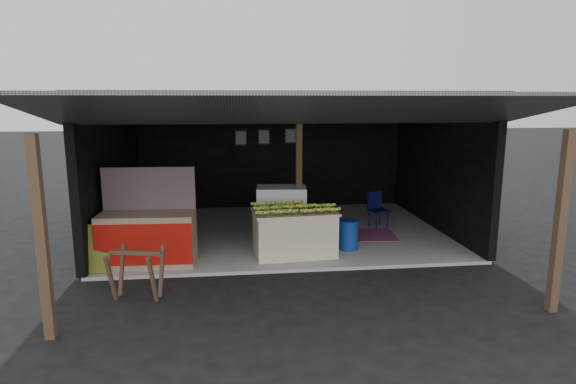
{
  "coord_description": "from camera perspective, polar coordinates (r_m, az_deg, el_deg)",
  "views": [
    {
      "loc": [
        -1.05,
        -7.66,
        2.87
      ],
      "look_at": [
        0.03,
        1.52,
        1.1
      ],
      "focal_mm": 30.0,
      "sensor_mm": 36.0,
      "label": 1
    }
  ],
  "objects": [
    {
      "name": "ground",
      "position": [
        8.25,
        1.02,
        -9.52
      ],
      "size": [
        80.0,
        80.0,
        0.0
      ],
      "primitive_type": "plane",
      "color": "black",
      "rests_on": "ground"
    },
    {
      "name": "picture_frames",
      "position": [
        12.63,
        -2.71,
        6.55
      ],
      "size": [
        1.62,
        0.04,
        0.46
      ],
      "color": "black",
      "rests_on": "shophouse"
    },
    {
      "name": "sawhorse",
      "position": [
        7.38,
        -17.52,
        -8.69
      ],
      "size": [
        0.78,
        0.77,
        0.74
      ],
      "rotation": [
        0.0,
        0.0,
        -0.21
      ],
      "color": "brown",
      "rests_on": "ground"
    },
    {
      "name": "concrete_slab",
      "position": [
        10.61,
        -0.8,
        -4.7
      ],
      "size": [
        7.0,
        5.0,
        0.06
      ],
      "primitive_type": "cube",
      "color": "gray",
      "rests_on": "ground"
    },
    {
      "name": "green_signboard",
      "position": [
        8.6,
        -22.16,
        -6.26
      ],
      "size": [
        0.54,
        0.18,
        0.8
      ],
      "primitive_type": "cube",
      "rotation": [
        -0.18,
        0.0,
        0.0
      ],
      "color": "black",
      "rests_on": "concrete_slab"
    },
    {
      "name": "banana_pile",
      "position": [
        8.76,
        0.76,
        -1.71
      ],
      "size": [
        1.45,
        0.94,
        0.16
      ],
      "primitive_type": null,
      "rotation": [
        0.0,
        0.0,
        0.08
      ],
      "color": "yellow",
      "rests_on": "banana_table"
    },
    {
      "name": "banana_table",
      "position": [
        8.88,
        0.76,
        -4.82
      ],
      "size": [
        1.57,
        1.04,
        0.83
      ],
      "rotation": [
        0.0,
        0.0,
        0.08
      ],
      "color": "silver",
      "rests_on": "concrete_slab"
    },
    {
      "name": "plastic_chair",
      "position": [
        10.98,
        10.48,
        -1.72
      ],
      "size": [
        0.47,
        0.47,
        0.78
      ],
      "rotation": [
        0.0,
        0.0,
        0.32
      ],
      "color": "#090C35",
      "rests_on": "concrete_slab"
    },
    {
      "name": "magenta_rug",
      "position": [
        10.33,
        8.42,
        -5.04
      ],
      "size": [
        1.59,
        1.14,
        0.01
      ],
      "primitive_type": "cube",
      "rotation": [
        0.0,
        0.0,
        -0.09
      ],
      "color": "#7E1C4F",
      "rests_on": "concrete_slab"
    },
    {
      "name": "water_barrel",
      "position": [
        9.28,
        7.15,
        -5.14
      ],
      "size": [
        0.37,
        0.37,
        0.54
      ],
      "primitive_type": "cylinder",
      "color": "navy",
      "rests_on": "concrete_slab"
    },
    {
      "name": "white_crate",
      "position": [
        9.78,
        -0.78,
        -2.54
      ],
      "size": [
        1.04,
        0.75,
        1.09
      ],
      "rotation": [
        0.0,
        0.0,
        -0.08
      ],
      "color": "white",
      "rests_on": "concrete_slab"
    },
    {
      "name": "shophouse",
      "position": [
        10.56,
        -1.0,
        6.65
      ],
      "size": [
        7.4,
        7.29,
        3.02
      ],
      "color": "black",
      "rests_on": "ground"
    },
    {
      "name": "neighbor_stall",
      "position": [
        8.69,
        -16.29,
        -5.04
      ],
      "size": [
        1.64,
        0.8,
        1.66
      ],
      "rotation": [
        0.0,
        0.0,
        -0.04
      ],
      "color": "#998466",
      "rests_on": "concrete_slab"
    }
  ]
}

